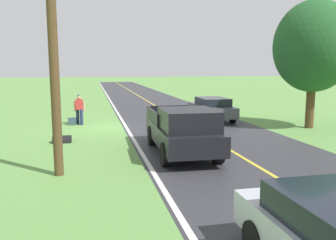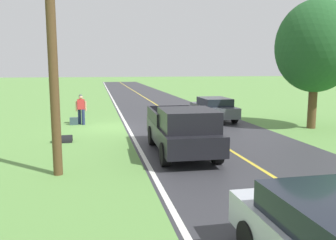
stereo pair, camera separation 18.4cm
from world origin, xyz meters
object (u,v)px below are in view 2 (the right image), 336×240
suitcase_carried (74,121)px  sedan_near_oncoming (214,108)px  hitchhiker_walking (81,108)px  tree_far_side_near (316,47)px  pickup_truck_passing (183,129)px  utility_pole_roadside (53,57)px

suitcase_carried → sedan_near_oncoming: sedan_near_oncoming is taller
hitchhiker_walking → tree_far_side_near: tree_far_side_near is taller
pickup_truck_passing → tree_far_side_near: bearing=-152.9°
pickup_truck_passing → sedan_near_oncoming: bearing=-116.4°
suitcase_carried → hitchhiker_walking: bearing=100.9°
pickup_truck_passing → suitcase_carried: bearing=-60.9°
hitchhiker_walking → pickup_truck_passing: size_ratio=0.32×
sedan_near_oncoming → pickup_truck_passing: bearing=63.6°
pickup_truck_passing → utility_pole_roadside: utility_pole_roadside is taller
pickup_truck_passing → utility_pole_roadside: (4.35, 1.66, 2.59)m
hitchhiker_walking → tree_far_side_near: 13.24m
suitcase_carried → sedan_near_oncoming: size_ratio=0.10×
utility_pole_roadside → suitcase_carried: bearing=-89.5°
suitcase_carried → utility_pole_roadside: size_ratio=0.06×
pickup_truck_passing → tree_far_side_near: 9.84m
tree_far_side_near → utility_pole_roadside: size_ratio=0.95×
hitchhiker_walking → tree_far_side_near: (-12.23, 3.80, 3.36)m
hitchhiker_walking → sedan_near_oncoming: 7.99m
hitchhiker_walking → utility_pole_roadside: (0.35, 9.67, 2.58)m
tree_far_side_near → utility_pole_roadside: bearing=25.0°
pickup_truck_passing → tree_far_side_near: size_ratio=0.81×
tree_far_side_near → sedan_near_oncoming: (4.24, -3.81, -3.59)m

